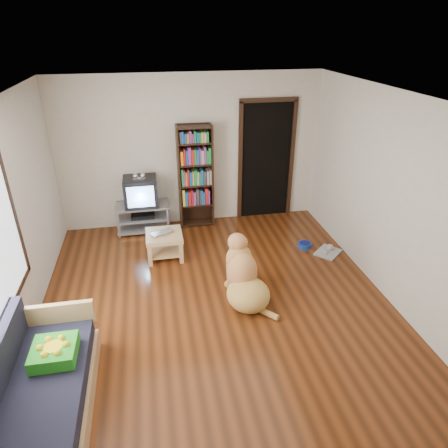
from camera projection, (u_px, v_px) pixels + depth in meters
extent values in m
plane|color=#5F2A10|center=(216.00, 302.00, 5.25)|extent=(5.00, 5.00, 0.00)
plane|color=white|center=(214.00, 98.00, 4.08)|extent=(5.00, 5.00, 0.00)
plane|color=beige|center=(191.00, 152.00, 6.85)|extent=(4.50, 0.00, 4.50)
plane|color=beige|center=(284.00, 382.00, 2.47)|extent=(4.50, 0.00, 4.50)
plane|color=beige|center=(9.00, 230.00, 4.29)|extent=(0.00, 5.00, 5.00)
plane|color=beige|center=(390.00, 199.00, 5.04)|extent=(0.00, 5.00, 5.00)
cube|color=green|center=(54.00, 352.00, 3.80)|extent=(0.41, 0.41, 0.14)
imported|color=silver|center=(164.00, 234.00, 6.07)|extent=(0.42, 0.36, 0.03)
cylinder|color=navy|center=(305.00, 245.00, 6.52)|extent=(0.22, 0.22, 0.08)
cube|color=#A9A9A9|center=(328.00, 252.00, 6.36)|extent=(0.51, 0.50, 0.03)
cube|color=black|center=(12.00, 305.00, 4.13)|extent=(0.03, 1.42, 0.06)
cube|color=black|center=(12.00, 205.00, 4.37)|extent=(0.03, 0.06, 1.70)
cube|color=black|center=(266.00, 162.00, 7.18)|extent=(0.90, 0.02, 2.10)
cube|color=black|center=(240.00, 163.00, 7.09)|extent=(0.07, 0.05, 2.14)
cube|color=black|center=(292.00, 160.00, 7.25)|extent=(0.07, 0.05, 2.14)
cube|color=black|center=(269.00, 100.00, 6.68)|extent=(1.03, 0.05, 0.07)
cube|color=#99999E|center=(142.00, 205.00, 6.85)|extent=(0.90, 0.45, 0.04)
cube|color=#99999E|center=(143.00, 217.00, 6.96)|extent=(0.86, 0.42, 0.03)
cube|color=#99999E|center=(144.00, 227.00, 7.04)|extent=(0.90, 0.45, 0.04)
cylinder|color=#99999E|center=(118.00, 225.00, 6.71)|extent=(0.04, 0.04, 0.50)
cylinder|color=#99999E|center=(168.00, 220.00, 6.85)|extent=(0.04, 0.04, 0.50)
cylinder|color=#99999E|center=(119.00, 215.00, 7.06)|extent=(0.04, 0.04, 0.50)
cylinder|color=#99999E|center=(167.00, 211.00, 7.20)|extent=(0.04, 0.04, 0.50)
cube|color=black|center=(143.00, 215.00, 6.94)|extent=(0.40, 0.30, 0.07)
cube|color=black|center=(141.00, 191.00, 6.74)|extent=(0.55, 0.48, 0.48)
cube|color=black|center=(141.00, 187.00, 6.91)|extent=(0.40, 0.14, 0.36)
cube|color=#8CBFF2|center=(141.00, 197.00, 6.52)|extent=(0.44, 0.02, 0.36)
cube|color=silver|center=(139.00, 178.00, 6.58)|extent=(0.20, 0.07, 0.02)
sphere|color=silver|center=(135.00, 176.00, 6.55)|extent=(0.09, 0.09, 0.09)
sphere|color=silver|center=(143.00, 176.00, 6.57)|extent=(0.09, 0.09, 0.09)
cube|color=black|center=(179.00, 178.00, 6.85)|extent=(0.03, 0.30, 1.80)
cube|color=black|center=(212.00, 176.00, 6.95)|extent=(0.03, 0.30, 1.80)
cube|color=black|center=(195.00, 174.00, 7.03)|extent=(0.60, 0.02, 1.80)
cube|color=black|center=(197.00, 222.00, 7.30)|extent=(0.56, 0.28, 0.02)
cube|color=black|center=(196.00, 203.00, 7.13)|extent=(0.56, 0.28, 0.03)
cube|color=black|center=(196.00, 184.00, 6.96)|extent=(0.56, 0.28, 0.02)
cube|color=black|center=(195.00, 164.00, 6.79)|extent=(0.56, 0.28, 0.02)
cube|color=black|center=(194.00, 142.00, 6.63)|extent=(0.56, 0.28, 0.02)
cube|color=black|center=(194.00, 127.00, 6.51)|extent=(0.56, 0.28, 0.02)
cube|color=tan|center=(47.00, 410.00, 3.67)|extent=(0.80, 1.80, 0.22)
cube|color=#1E1E2D|center=(42.00, 393.00, 3.57)|extent=(0.74, 1.74, 0.18)
cube|color=tan|center=(55.00, 316.00, 4.24)|extent=(0.80, 0.06, 0.30)
cube|color=tan|center=(164.00, 236.00, 6.12)|extent=(0.55, 0.55, 0.06)
cube|color=tan|center=(165.00, 251.00, 6.24)|extent=(0.45, 0.45, 0.03)
cube|color=tan|center=(150.00, 256.00, 5.96)|extent=(0.06, 0.06, 0.34)
cube|color=tan|center=(181.00, 253.00, 6.04)|extent=(0.06, 0.06, 0.34)
cube|color=tan|center=(149.00, 241.00, 6.37)|extent=(0.06, 0.06, 0.34)
cube|color=tan|center=(179.00, 238.00, 6.45)|extent=(0.06, 0.06, 0.34)
ellipsoid|color=tan|center=(248.00, 295.00, 5.12)|extent=(0.64, 0.68, 0.41)
ellipsoid|color=tan|center=(242.00, 271.00, 5.20)|extent=(0.46, 0.50, 0.54)
ellipsoid|color=#B97F47|center=(239.00, 258.00, 5.23)|extent=(0.40, 0.37, 0.39)
ellipsoid|color=#D38851|center=(237.00, 242.00, 5.19)|extent=(0.29, 0.32, 0.24)
ellipsoid|color=tan|center=(234.00, 239.00, 5.32)|extent=(0.14, 0.22, 0.10)
sphere|color=black|center=(231.00, 236.00, 5.40)|extent=(0.05, 0.05, 0.05)
ellipsoid|color=#DAAA53|center=(232.00, 246.00, 5.13)|extent=(0.07, 0.09, 0.16)
ellipsoid|color=tan|center=(245.00, 243.00, 5.19)|extent=(0.07, 0.09, 0.16)
cylinder|color=tan|center=(230.00, 275.00, 5.44)|extent=(0.11, 0.15, 0.44)
cylinder|color=#CD864F|center=(241.00, 272.00, 5.49)|extent=(0.11, 0.15, 0.44)
sphere|color=tan|center=(228.00, 284.00, 5.57)|extent=(0.11, 0.11, 0.11)
sphere|color=#BF8749|center=(240.00, 282.00, 5.62)|extent=(0.11, 0.11, 0.11)
cylinder|color=tan|center=(265.00, 312.00, 5.02)|extent=(0.30, 0.35, 0.09)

